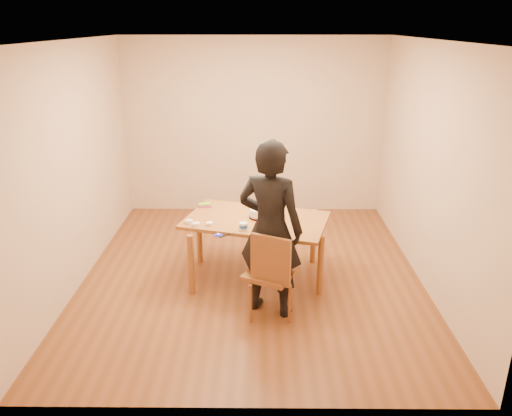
{
  "coord_description": "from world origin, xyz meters",
  "views": [
    {
      "loc": [
        0.1,
        -5.4,
        2.87
      ],
      "look_at": [
        0.05,
        -0.12,
        0.9
      ],
      "focal_mm": 35.0,
      "sensor_mm": 36.0,
      "label": 1
    }
  ],
  "objects_px": {
    "cake_plate": "(260,217)",
    "person": "(270,229)",
    "dining_chair": "(270,274)",
    "cake": "(260,213)",
    "dining_table": "(256,220)"
  },
  "relations": [
    {
      "from": "dining_chair",
      "to": "person",
      "type": "xyz_separation_m",
      "value": [
        -0.0,
        0.04,
        0.48
      ]
    },
    {
      "from": "dining_chair",
      "to": "cake_plate",
      "type": "xyz_separation_m",
      "value": [
        -0.1,
        0.81,
        0.31
      ]
    },
    {
      "from": "cake",
      "to": "dining_chair",
      "type": "bearing_deg",
      "value": -82.77
    },
    {
      "from": "dining_chair",
      "to": "cake_plate",
      "type": "height_order",
      "value": "cake_plate"
    },
    {
      "from": "cake_plate",
      "to": "cake",
      "type": "bearing_deg",
      "value": 0.0
    },
    {
      "from": "person",
      "to": "cake",
      "type": "bearing_deg",
      "value": -60.31
    },
    {
      "from": "cake",
      "to": "person",
      "type": "distance_m",
      "value": 0.78
    },
    {
      "from": "dining_table",
      "to": "dining_chair",
      "type": "bearing_deg",
      "value": -63.38
    },
    {
      "from": "cake_plate",
      "to": "person",
      "type": "xyz_separation_m",
      "value": [
        0.1,
        -0.77,
        0.17
      ]
    },
    {
      "from": "cake_plate",
      "to": "person",
      "type": "height_order",
      "value": "person"
    },
    {
      "from": "dining_table",
      "to": "person",
      "type": "relative_size",
      "value": 0.86
    },
    {
      "from": "dining_chair",
      "to": "dining_table",
      "type": "bearing_deg",
      "value": 126.77
    },
    {
      "from": "dining_chair",
      "to": "cake",
      "type": "relative_size",
      "value": 1.92
    },
    {
      "from": "dining_chair",
      "to": "cake_plate",
      "type": "relative_size",
      "value": 1.78
    },
    {
      "from": "dining_table",
      "to": "person",
      "type": "distance_m",
      "value": 0.77
    }
  ]
}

